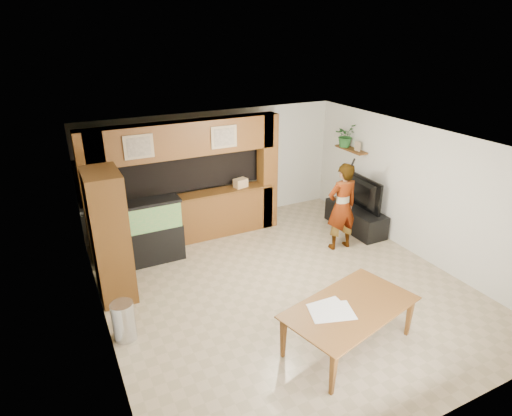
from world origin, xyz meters
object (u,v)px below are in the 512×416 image
aquarium (152,232)px  dining_table (351,327)px  person (342,207)px  television (358,193)px  pantry_cabinet (109,236)px

aquarium → dining_table: size_ratio=0.66×
aquarium → person: size_ratio=0.69×
person → dining_table: size_ratio=0.95×
person → aquarium: bearing=-15.5°
television → dining_table: television is taller
person → dining_table: bearing=58.7°
television → pantry_cabinet: bearing=95.2°
dining_table → pantry_cabinet: bearing=119.7°
person → dining_table: person is taller
television → dining_table: 4.08m
aquarium → dining_table: bearing=-63.1°
pantry_cabinet → television: bearing=2.4°
television → person: 1.04m
pantry_cabinet → dining_table: bearing=-46.2°
pantry_cabinet → dining_table: 4.07m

